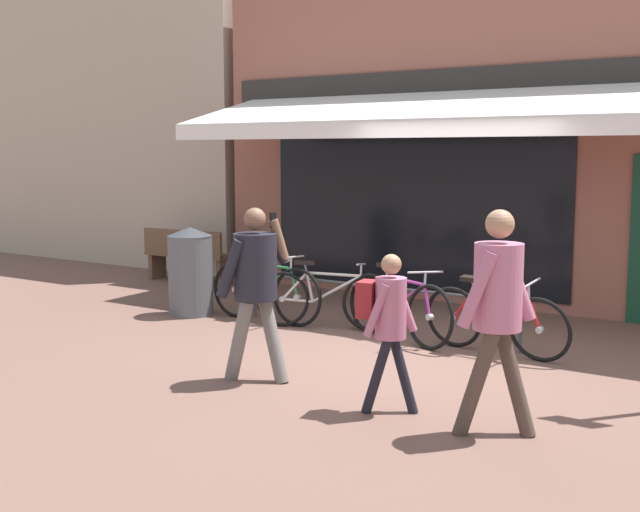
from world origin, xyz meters
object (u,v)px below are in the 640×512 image
(bicycle_silver, at_px, (325,299))
(pedestrian_second_adult, at_px, (498,299))
(bicycle_green, at_px, (265,291))
(bicycle_red, at_px, (495,321))
(pedestrian_adult, at_px, (256,276))
(litter_bin, at_px, (191,271))
(pedestrian_child, at_px, (387,313))
(park_bench, at_px, (187,254))
(bicycle_purple, at_px, (398,307))

(bicycle_silver, relative_size, pedestrian_second_adult, 0.98)
(bicycle_green, xyz_separation_m, bicycle_red, (3.03, 0.00, -0.02))
(pedestrian_adult, xyz_separation_m, litter_bin, (-2.62, 1.96, -0.41))
(bicycle_silver, distance_m, pedestrian_second_adult, 3.97)
(bicycle_silver, xyz_separation_m, pedestrian_adult, (0.70, -2.25, 0.62))
(litter_bin, bearing_deg, pedestrian_child, -27.25)
(pedestrian_adult, xyz_separation_m, pedestrian_second_adult, (2.39, -0.15, 0.06))
(bicycle_silver, xyz_separation_m, pedestrian_child, (2.15, -2.38, 0.46))
(bicycle_red, bearing_deg, pedestrian_adult, -118.66)
(bicycle_red, bearing_deg, park_bench, 169.59)
(bicycle_silver, xyz_separation_m, park_bench, (-3.78, 1.66, 0.10))
(bicycle_purple, xyz_separation_m, pedestrian_adult, (-0.34, -2.17, 0.61))
(pedestrian_child, bearing_deg, litter_bin, 141.72)
(pedestrian_child, bearing_deg, bicycle_green, 131.57)
(bicycle_green, height_order, bicycle_silver, bicycle_green)
(bicycle_green, bearing_deg, pedestrian_second_adult, -28.80)
(bicycle_purple, relative_size, pedestrian_child, 1.24)
(pedestrian_adult, distance_m, pedestrian_second_adult, 2.39)
(bicycle_silver, height_order, litter_bin, litter_bin)
(pedestrian_adult, xyz_separation_m, park_bench, (-4.48, 3.91, -0.53))
(bicycle_red, xyz_separation_m, pedestrian_second_adult, (0.90, -2.31, 0.68))
(bicycle_red, bearing_deg, litter_bin, -171.39)
(bicycle_red, height_order, pedestrian_adult, pedestrian_adult)
(pedestrian_adult, bearing_deg, park_bench, 144.24)
(bicycle_green, height_order, pedestrian_child, pedestrian_child)
(pedestrian_adult, distance_m, litter_bin, 3.30)
(bicycle_purple, distance_m, pedestrian_second_adult, 3.16)
(pedestrian_second_adult, height_order, park_bench, pedestrian_second_adult)
(bicycle_purple, distance_m, park_bench, 5.12)
(pedestrian_second_adult, distance_m, park_bench, 8.00)
(pedestrian_second_adult, relative_size, litter_bin, 1.49)
(bicycle_purple, bearing_deg, park_bench, -179.78)
(bicycle_silver, height_order, pedestrian_child, pedestrian_child)
(bicycle_purple, xyz_separation_m, bicycle_red, (1.15, -0.01, -0.02))
(pedestrian_child, distance_m, pedestrian_second_adult, 0.96)
(bicycle_silver, bearing_deg, litter_bin, 168.57)
(pedestrian_adult, relative_size, park_bench, 1.02)
(pedestrian_second_adult, bearing_deg, litter_bin, 150.76)
(pedestrian_adult, distance_m, park_bench, 5.96)
(bicycle_silver, distance_m, pedestrian_adult, 2.44)
(bicycle_green, distance_m, bicycle_silver, 0.85)
(pedestrian_adult, bearing_deg, pedestrian_child, 0.17)
(bicycle_purple, height_order, park_bench, park_bench)
(bicycle_green, bearing_deg, park_bench, 150.77)
(bicycle_green, bearing_deg, bicycle_red, 1.63)
(park_bench, bearing_deg, pedestrian_child, -36.58)
(bicycle_red, height_order, pedestrian_child, pedestrian_child)
(pedestrian_second_adult, xyz_separation_m, litter_bin, (-5.01, 2.12, -0.46))
(pedestrian_second_adult, height_order, litter_bin, pedestrian_second_adult)
(bicycle_purple, bearing_deg, bicycle_green, -159.53)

